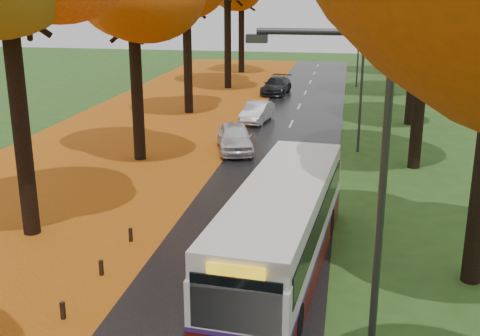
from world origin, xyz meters
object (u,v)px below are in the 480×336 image
(car_white, at_px, (235,137))
(car_silver, at_px, (257,112))
(bus, at_px, (282,227))
(car_dark, at_px, (276,85))
(streetlamp_far, at_px, (356,33))
(streetlamp_near, at_px, (365,219))
(streetlamp_mid, at_px, (358,64))

(car_white, bearing_deg, car_silver, 74.17)
(bus, xyz_separation_m, car_dark, (-4.08, 32.10, -0.81))
(streetlamp_far, bearing_deg, car_white, -105.20)
(streetlamp_near, relative_size, bus, 0.73)
(streetlamp_far, relative_size, car_dark, 1.71)
(streetlamp_far, height_order, car_white, streetlamp_far)
(streetlamp_far, distance_m, bus, 37.14)
(streetlamp_far, height_order, bus, streetlamp_far)
(streetlamp_near, bearing_deg, car_dark, 99.13)
(streetlamp_far, bearing_deg, bus, -93.43)
(car_white, bearing_deg, streetlamp_near, -88.39)
(car_white, xyz_separation_m, car_dark, (0.00, 18.34, -0.07))
(streetlamp_mid, bearing_deg, streetlamp_near, -90.00)
(bus, distance_m, car_dark, 32.37)
(car_silver, relative_size, car_dark, 0.85)
(car_silver, bearing_deg, bus, -71.65)
(streetlamp_mid, distance_m, bus, 15.43)
(streetlamp_far, bearing_deg, streetlamp_mid, -90.00)
(car_silver, bearing_deg, streetlamp_mid, -37.29)
(bus, bearing_deg, streetlamp_far, 91.26)
(streetlamp_far, relative_size, bus, 0.73)
(car_white, xyz_separation_m, car_silver, (0.08, 7.38, -0.10))
(streetlamp_near, bearing_deg, car_white, 106.83)
(streetlamp_mid, distance_m, car_silver, 9.66)
(streetlamp_mid, bearing_deg, car_dark, 110.15)
(car_silver, bearing_deg, streetlamp_far, 76.14)
(streetlamp_mid, distance_m, car_dark, 18.71)
(bus, bearing_deg, car_dark, 101.94)
(bus, distance_m, car_silver, 21.53)
(streetlamp_mid, bearing_deg, streetlamp_far, 90.00)
(streetlamp_near, xyz_separation_m, car_dark, (-6.30, 39.16, -4.00))
(streetlamp_mid, relative_size, bus, 0.73)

